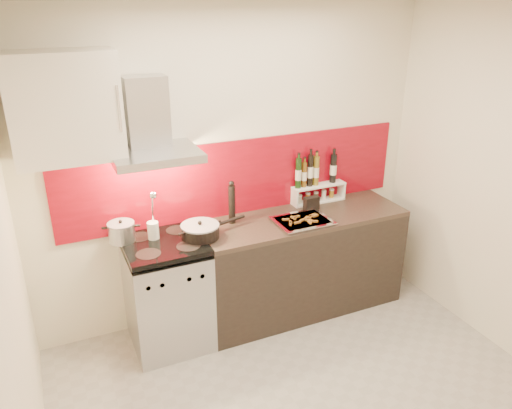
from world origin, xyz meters
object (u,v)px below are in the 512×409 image
saute_pan (201,230)px  baking_tray (302,221)px  range_stove (168,295)px  stock_pot (122,232)px  counter (301,263)px  pepper_mill (232,203)px

saute_pan → baking_tray: size_ratio=1.22×
range_stove → stock_pot: 0.63m
counter → pepper_mill: 0.87m
saute_pan → baking_tray: 0.85m
saute_pan → pepper_mill: (0.32, 0.16, 0.11)m
range_stove → stock_pot: size_ratio=4.50×
counter → range_stove: bearing=-179.8°
counter → pepper_mill: bearing=168.4°
range_stove → pepper_mill: (0.61, 0.13, 0.64)m
pepper_mill → baking_tray: size_ratio=0.80×
counter → stock_pot: size_ratio=8.91×
stock_pot → baking_tray: bearing=-9.9°
range_stove → counter: (1.20, 0.00, 0.01)m
range_stove → counter: range_stove is taller
stock_pot → saute_pan: bearing=-17.2°
stock_pot → pepper_mill: bearing=-0.9°
counter → baking_tray: baking_tray is taller
range_stove → counter: bearing=0.2°
range_stove → saute_pan: size_ratio=1.62×
stock_pot → saute_pan: 0.59m
saute_pan → baking_tray: (0.85, -0.07, -0.05)m
range_stove → stock_pot: bearing=153.2°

